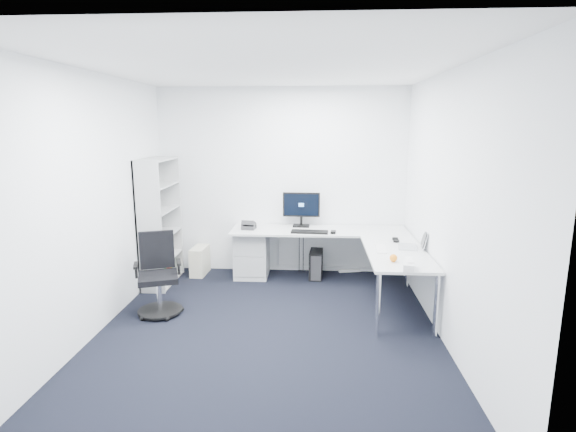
# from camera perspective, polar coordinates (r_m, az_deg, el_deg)

# --- Properties ---
(ground) EXTENTS (4.20, 4.20, 0.00)m
(ground) POSITION_cam_1_polar(r_m,az_deg,el_deg) (4.94, -2.54, -14.49)
(ground) COLOR black
(ceiling) EXTENTS (4.20, 4.20, 0.00)m
(ceiling) POSITION_cam_1_polar(r_m,az_deg,el_deg) (4.47, -2.87, 18.38)
(ceiling) COLOR white
(wall_back) EXTENTS (3.60, 0.02, 2.70)m
(wall_back) POSITION_cam_1_polar(r_m,az_deg,el_deg) (6.58, -0.76, 4.39)
(wall_back) COLOR white
(wall_back) RESTS_ON ground
(wall_front) EXTENTS (3.60, 0.02, 2.70)m
(wall_front) POSITION_cam_1_polar(r_m,az_deg,el_deg) (2.50, -7.83, -7.56)
(wall_front) COLOR white
(wall_front) RESTS_ON ground
(wall_left) EXTENTS (0.02, 4.20, 2.70)m
(wall_left) POSITION_cam_1_polar(r_m,az_deg,el_deg) (5.03, -23.53, 1.24)
(wall_left) COLOR white
(wall_left) RESTS_ON ground
(wall_right) EXTENTS (0.02, 4.20, 2.70)m
(wall_right) POSITION_cam_1_polar(r_m,az_deg,el_deg) (4.68, 19.79, 0.81)
(wall_right) COLOR white
(wall_right) RESTS_ON ground
(l_desk) EXTENTS (2.46, 1.38, 0.72)m
(l_desk) POSITION_cam_1_polar(r_m,az_deg,el_deg) (6.09, 3.98, -5.77)
(l_desk) COLOR silver
(l_desk) RESTS_ON ground
(drawer_pedestal) EXTENTS (0.47, 0.58, 0.71)m
(drawer_pedestal) POSITION_cam_1_polar(r_m,az_deg,el_deg) (6.56, -4.58, -4.52)
(drawer_pedestal) COLOR silver
(drawer_pedestal) RESTS_ON ground
(bookshelf) EXTENTS (0.34, 0.87, 1.73)m
(bookshelf) POSITION_cam_1_polar(r_m,az_deg,el_deg) (6.36, -15.94, -0.72)
(bookshelf) COLOR #AFB1B1
(bookshelf) RESTS_ON ground
(task_chair) EXTENTS (0.67, 0.67, 0.94)m
(task_chair) POSITION_cam_1_polar(r_m,az_deg,el_deg) (5.40, -16.17, -7.22)
(task_chair) COLOR black
(task_chair) RESTS_ON ground
(black_pc_tower) EXTENTS (0.20, 0.41, 0.39)m
(black_pc_tower) POSITION_cam_1_polar(r_m,az_deg,el_deg) (6.51, 3.57, -6.12)
(black_pc_tower) COLOR black
(black_pc_tower) RESTS_ON ground
(beige_pc_tower) EXTENTS (0.22, 0.44, 0.41)m
(beige_pc_tower) POSITION_cam_1_polar(r_m,az_deg,el_deg) (6.76, -11.13, -5.58)
(beige_pc_tower) COLOR beige
(beige_pc_tower) RESTS_ON ground
(power_strip) EXTENTS (0.33, 0.12, 0.04)m
(power_strip) POSITION_cam_1_polar(r_m,az_deg,el_deg) (6.85, 7.81, -6.88)
(power_strip) COLOR silver
(power_strip) RESTS_ON ground
(monitor) EXTENTS (0.54, 0.18, 0.51)m
(monitor) POSITION_cam_1_polar(r_m,az_deg,el_deg) (6.46, 1.70, 0.88)
(monitor) COLOR black
(monitor) RESTS_ON l_desk
(black_keyboard) EXTENTS (0.51, 0.21, 0.02)m
(black_keyboard) POSITION_cam_1_polar(r_m,az_deg,el_deg) (6.13, 2.75, -2.02)
(black_keyboard) COLOR black
(black_keyboard) RESTS_ON l_desk
(mouse) EXTENTS (0.08, 0.12, 0.03)m
(mouse) POSITION_cam_1_polar(r_m,az_deg,el_deg) (6.12, 5.76, -2.05)
(mouse) COLOR black
(mouse) RESTS_ON l_desk
(desk_phone) EXTENTS (0.20, 0.20, 0.13)m
(desk_phone) POSITION_cam_1_polar(r_m,az_deg,el_deg) (6.36, -5.00, -1.10)
(desk_phone) COLOR #2B2B2E
(desk_phone) RESTS_ON l_desk
(laptop) EXTENTS (0.36, 0.35, 0.22)m
(laptop) POSITION_cam_1_polar(r_m,az_deg,el_deg) (5.56, 14.99, -2.78)
(laptop) COLOR silver
(laptop) RESTS_ON l_desk
(white_keyboard) EXTENTS (0.14, 0.41, 0.01)m
(white_keyboard) POSITION_cam_1_polar(r_m,az_deg,el_deg) (5.44, 11.73, -4.08)
(white_keyboard) COLOR silver
(white_keyboard) RESTS_ON l_desk
(headphones) EXTENTS (0.12, 0.19, 0.05)m
(headphones) POSITION_cam_1_polar(r_m,az_deg,el_deg) (5.85, 13.52, -2.88)
(headphones) COLOR black
(headphones) RESTS_ON l_desk
(orange_fruit) EXTENTS (0.08, 0.08, 0.08)m
(orange_fruit) POSITION_cam_1_polar(r_m,az_deg,el_deg) (4.96, 13.24, -5.22)
(orange_fruit) COLOR orange
(orange_fruit) RESTS_ON l_desk
(tissue_box) EXTENTS (0.15, 0.23, 0.07)m
(tissue_box) POSITION_cam_1_polar(r_m,az_deg,el_deg) (4.74, 15.13, -6.17)
(tissue_box) COLOR silver
(tissue_box) RESTS_ON l_desk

